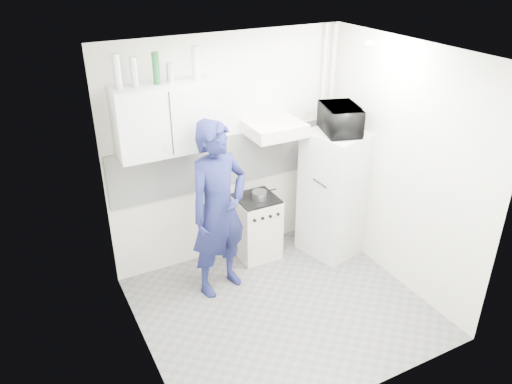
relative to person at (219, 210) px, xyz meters
name	(u,v)px	position (x,y,z in m)	size (l,w,h in m)	color
floor	(282,307)	(0.41, -0.63, -0.96)	(2.80, 2.80, 0.00)	#54534E
ceiling	(290,54)	(0.41, -0.63, 1.64)	(2.80, 2.80, 0.00)	white
wall_back	(229,151)	(0.41, 0.62, 0.34)	(2.80, 2.80, 0.00)	white
wall_left	(136,234)	(-0.99, -0.63, 0.34)	(2.60, 2.60, 0.00)	white
wall_right	(401,168)	(1.81, -0.63, 0.34)	(2.60, 2.60, 0.00)	white
person	(219,210)	(0.00, 0.00, 0.00)	(0.70, 0.46, 1.91)	#161A47
stove	(257,227)	(0.63, 0.37, -0.58)	(0.47, 0.47, 0.75)	beige
fridge	(335,193)	(1.51, 0.07, -0.20)	(0.63, 0.63, 1.52)	silver
stove_top	(257,198)	(0.63, 0.37, -0.19)	(0.45, 0.45, 0.03)	black
saucepan	(259,195)	(0.64, 0.33, -0.13)	(0.17, 0.17, 0.09)	silver
microwave	(341,119)	(1.51, 0.07, 0.71)	(0.37, 0.55, 0.30)	black
bottle_a	(117,71)	(-0.75, 0.45, 1.40)	(0.07, 0.07, 0.32)	silver
bottle_b	(134,72)	(-0.59, 0.45, 1.38)	(0.07, 0.07, 0.28)	silver
bottle_d	(156,68)	(-0.39, 0.45, 1.39)	(0.07, 0.07, 0.30)	#144C1E
canister_a	(170,73)	(-0.26, 0.45, 1.34)	(0.07, 0.07, 0.19)	silver
bottle_e	(196,63)	(0.01, 0.45, 1.40)	(0.08, 0.08, 0.32)	#B2B7BC
upper_cabinet	(165,119)	(-0.34, 0.45, 0.89)	(1.00, 0.35, 0.70)	silver
range_hood	(275,129)	(0.86, 0.37, 0.61)	(0.60, 0.50, 0.14)	beige
backsplash	(229,160)	(0.41, 0.61, 0.24)	(2.74, 0.03, 0.60)	white
pipe_a	(328,135)	(1.71, 0.54, 0.34)	(0.05, 0.05, 2.60)	beige
pipe_b	(320,136)	(1.59, 0.54, 0.34)	(0.04, 0.04, 2.60)	beige
ceiling_spot_fixture	(371,43)	(1.41, -0.43, 1.61)	(0.10, 0.10, 0.02)	white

